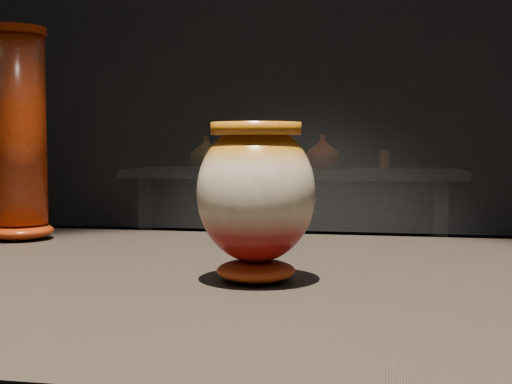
# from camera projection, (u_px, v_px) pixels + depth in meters

# --- Properties ---
(main_vase) EXTENTS (0.15, 0.15, 0.18)m
(main_vase) POSITION_uv_depth(u_px,v_px,m) (256.00, 195.00, 0.81)
(main_vase) COLOR maroon
(main_vase) RESTS_ON display_plinth
(tall_vase) EXTENTS (0.13, 0.13, 0.35)m
(tall_vase) POSITION_uv_depth(u_px,v_px,m) (18.00, 138.00, 1.16)
(tall_vase) COLOR #AF360B
(tall_vase) RESTS_ON display_plinth
(back_shelf) EXTENTS (2.00, 0.60, 0.90)m
(back_shelf) POSITION_uv_depth(u_px,v_px,m) (293.00, 213.00, 4.29)
(back_shelf) COLOR black
(back_shelf) RESTS_ON ground
(back_vase_left) EXTENTS (0.19, 0.19, 0.20)m
(back_vase_left) POSITION_uv_depth(u_px,v_px,m) (206.00, 152.00, 4.32)
(back_vase_left) COLOR brown
(back_vase_left) RESTS_ON back_shelf
(back_vase_mid) EXTENTS (0.27, 0.27, 0.21)m
(back_vase_mid) POSITION_uv_depth(u_px,v_px,m) (323.00, 152.00, 4.29)
(back_vase_mid) COLOR maroon
(back_vase_mid) RESTS_ON back_shelf
(back_vase_right) EXTENTS (0.06, 0.06, 0.11)m
(back_vase_right) POSITION_uv_depth(u_px,v_px,m) (384.00, 160.00, 4.23)
(back_vase_right) COLOR brown
(back_vase_right) RESTS_ON back_shelf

